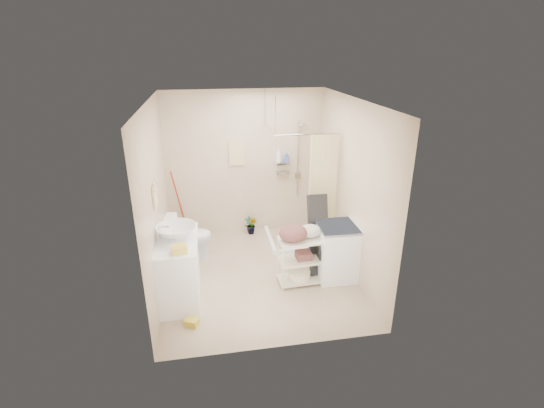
{
  "coord_description": "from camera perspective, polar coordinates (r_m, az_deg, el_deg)",
  "views": [
    {
      "loc": [
        -0.7,
        -5.17,
        3.27
      ],
      "look_at": [
        0.25,
        0.25,
        1.05
      ],
      "focal_mm": 26.0,
      "sensor_mm": 36.0,
      "label": 1
    }
  ],
  "objects": [
    {
      "name": "floor",
      "position": [
        6.15,
        -1.9,
        -10.1
      ],
      "size": [
        3.2,
        3.2,
        0.0
      ],
      "primitive_type": "plane",
      "color": "#BBA88C",
      "rests_on": "ground"
    },
    {
      "name": "ceiling",
      "position": [
        5.26,
        -2.26,
        14.68
      ],
      "size": [
        2.8,
        3.2,
        0.04
      ],
      "primitive_type": "cube",
      "color": "silver",
      "rests_on": "ground"
    },
    {
      "name": "wall_back",
      "position": [
        7.08,
        -3.87,
        5.81
      ],
      "size": [
        2.8,
        0.04,
        2.6
      ],
      "primitive_type": "cube",
      "color": "beige",
      "rests_on": "ground"
    },
    {
      "name": "wall_front",
      "position": [
        4.13,
        1.03,
        -6.44
      ],
      "size": [
        2.8,
        0.04,
        2.6
      ],
      "primitive_type": "cube",
      "color": "beige",
      "rests_on": "ground"
    },
    {
      "name": "wall_left",
      "position": [
        5.57,
        -16.47,
        0.38
      ],
      "size": [
        0.04,
        3.2,
        2.6
      ],
      "primitive_type": "cube",
      "color": "beige",
      "rests_on": "ground"
    },
    {
      "name": "wall_right",
      "position": [
        5.91,
        11.51,
        2.1
      ],
      "size": [
        0.04,
        3.2,
        2.6
      ],
      "primitive_type": "cube",
      "color": "beige",
      "rests_on": "ground"
    },
    {
      "name": "vanity",
      "position": [
        5.54,
        -13.45,
        -9.19
      ],
      "size": [
        0.58,
        1.03,
        0.91
      ],
      "primitive_type": "cube",
      "rotation": [
        0.0,
        0.0,
        -0.01
      ],
      "color": "white",
      "rests_on": "ground"
    },
    {
      "name": "sink",
      "position": [
        5.32,
        -13.69,
        -3.95
      ],
      "size": [
        0.54,
        0.54,
        0.18
      ],
      "primitive_type": "imported",
      "rotation": [
        0.0,
        0.0,
        0.01
      ],
      "color": "silver",
      "rests_on": "vanity"
    },
    {
      "name": "counter_basket",
      "position": [
        4.97,
        -13.28,
        -6.37
      ],
      "size": [
        0.21,
        0.17,
        0.1
      ],
      "primitive_type": "cube",
      "rotation": [
        0.0,
        0.0,
        0.19
      ],
      "color": "yellow",
      "rests_on": "vanity"
    },
    {
      "name": "floor_basket",
      "position": [
        5.24,
        -11.57,
        -16.26
      ],
      "size": [
        0.29,
        0.26,
        0.13
      ],
      "primitive_type": "cube",
      "rotation": [
        0.0,
        0.0,
        -0.43
      ],
      "color": "gold",
      "rests_on": "ground"
    },
    {
      "name": "toilet",
      "position": [
        6.6,
        -11.88,
        -4.59
      ],
      "size": [
        0.75,
        0.47,
        0.74
      ],
      "primitive_type": "imported",
      "rotation": [
        0.0,
        0.0,
        1.49
      ],
      "color": "white",
      "rests_on": "ground"
    },
    {
      "name": "mop",
      "position": [
        7.21,
        -13.57,
        -0.02
      ],
      "size": [
        0.12,
        0.12,
        1.28
      ],
      "primitive_type": null,
      "rotation": [
        0.0,
        0.0,
        -0.02
      ],
      "color": "#AD2312",
      "rests_on": "ground"
    },
    {
      "name": "potted_plant_a",
      "position": [
        7.31,
        -3.26,
        -3.09
      ],
      "size": [
        0.19,
        0.14,
        0.34
      ],
      "primitive_type": "imported",
      "rotation": [
        0.0,
        0.0,
        0.11
      ],
      "color": "brown",
      "rests_on": "ground"
    },
    {
      "name": "potted_plant_b",
      "position": [
        7.3,
        -2.93,
        -3.09
      ],
      "size": [
        0.25,
        0.24,
        0.35
      ],
      "primitive_type": "imported",
      "rotation": [
        0.0,
        0.0,
        -0.65
      ],
      "color": "brown",
      "rests_on": "ground"
    },
    {
      "name": "hanging_towel",
      "position": [
        7.0,
        -5.12,
        7.27
      ],
      "size": [
        0.28,
        0.03,
        0.42
      ],
      "primitive_type": "cube",
      "color": "beige",
      "rests_on": "wall_back"
    },
    {
      "name": "towel_ring",
      "position": [
        5.33,
        -16.65,
        1.31
      ],
      "size": [
        0.04,
        0.22,
        0.34
      ],
      "primitive_type": null,
      "color": "beige",
      "rests_on": "wall_left"
    },
    {
      "name": "tp_holder",
      "position": [
        5.84,
        -15.43,
        -4.71
      ],
      "size": [
        0.08,
        0.12,
        0.14
      ],
      "primitive_type": null,
      "color": "white",
      "rests_on": "wall_left"
    },
    {
      "name": "shower",
      "position": [
        6.78,
        3.87,
        2.84
      ],
      "size": [
        1.1,
        1.1,
        2.1
      ],
      "primitive_type": null,
      "color": "white",
      "rests_on": "ground"
    },
    {
      "name": "shampoo_bottle_a",
      "position": [
        7.04,
        0.93,
        7.07
      ],
      "size": [
        0.12,
        0.12,
        0.27
      ],
      "primitive_type": "imported",
      "rotation": [
        0.0,
        0.0,
        -0.16
      ],
      "color": "silver",
      "rests_on": "shower"
    },
    {
      "name": "shampoo_bottle_b",
      "position": [
        7.1,
        2.12,
        6.77
      ],
      "size": [
        0.1,
        0.1,
        0.17
      ],
      "primitive_type": "imported",
      "rotation": [
        0.0,
        0.0,
        -0.31
      ],
      "color": "#384F9F",
      "rests_on": "shower"
    },
    {
      "name": "washing_machine",
      "position": [
        5.99,
        9.31,
        -6.74
      ],
      "size": [
        0.58,
        0.6,
        0.84
      ],
      "primitive_type": "cube",
      "rotation": [
        0.0,
        0.0,
        -0.01
      ],
      "color": "white",
      "rests_on": "ground"
    },
    {
      "name": "laundry_rack",
      "position": [
        5.76,
        4.06,
        -7.61
      ],
      "size": [
        0.63,
        0.39,
        0.85
      ],
      "primitive_type": null,
      "rotation": [
        0.0,
        0.0,
        0.05
      ],
      "color": "silver",
      "rests_on": "ground"
    },
    {
      "name": "ironing_board",
      "position": [
        5.96,
        6.75,
        -4.41
      ],
      "size": [
        0.37,
        0.22,
        1.26
      ],
      "primitive_type": null,
      "rotation": [
        0.0,
        0.0,
        0.36
      ],
      "color": "black",
      "rests_on": "ground"
    }
  ]
}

